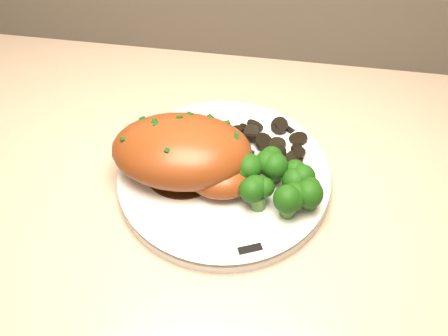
# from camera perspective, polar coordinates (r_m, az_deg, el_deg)

# --- Properties ---
(plate) EXTENTS (0.30, 0.30, 0.02)m
(plate) POSITION_cam_1_polar(r_m,az_deg,el_deg) (0.68, -0.00, -1.03)
(plate) COLOR silver
(plate) RESTS_ON counter
(rim_accent_0) EXTENTS (0.03, 0.02, 0.00)m
(rim_accent_0) POSITION_cam_1_polar(r_m,az_deg,el_deg) (0.73, 6.23, 4.13)
(rim_accent_0) COLOR black
(rim_accent_0) RESTS_ON plate
(rim_accent_1) EXTENTS (0.01, 0.03, 0.00)m
(rim_accent_1) POSITION_cam_1_polar(r_m,az_deg,el_deg) (0.70, -8.79, 1.31)
(rim_accent_1) COLOR black
(rim_accent_1) RESTS_ON plate
(rim_accent_2) EXTENTS (0.03, 0.02, 0.00)m
(rim_accent_2) POSITION_cam_1_polar(r_m,az_deg,el_deg) (0.61, 2.66, -8.22)
(rim_accent_2) COLOR black
(rim_accent_2) RESTS_ON plate
(gravy_pool) EXTENTS (0.09, 0.09, 0.00)m
(gravy_pool) POSITION_cam_1_polar(r_m,az_deg,el_deg) (0.68, -4.16, -0.09)
(gravy_pool) COLOR black
(gravy_pool) RESTS_ON plate
(chicken_breast) EXTENTS (0.18, 0.12, 0.06)m
(chicken_breast) POSITION_cam_1_polar(r_m,az_deg,el_deg) (0.65, -3.85, 1.44)
(chicken_breast) COLOR brown
(chicken_breast) RESTS_ON plate
(mushroom_pile) EXTENTS (0.09, 0.07, 0.02)m
(mushroom_pile) POSITION_cam_1_polar(r_m,az_deg,el_deg) (0.70, 3.94, 2.50)
(mushroom_pile) COLOR black
(mushroom_pile) RESTS_ON plate
(broccoli_florets) EXTENTS (0.10, 0.08, 0.04)m
(broccoli_florets) POSITION_cam_1_polar(r_m,az_deg,el_deg) (0.63, 5.74, -1.54)
(broccoli_florets) COLOR #467431
(broccoli_florets) RESTS_ON plate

